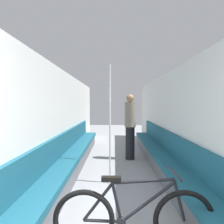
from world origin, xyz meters
The scene contains 7 objects.
wall_left centered at (-1.27, 3.98, 1.13)m, with size 0.10×11.15×2.26m, color silver.
wall_right centered at (1.27, 3.98, 1.13)m, with size 0.10×11.15×2.26m, color silver.
bench_seat_row_left centered at (-1.03, 4.08, 0.28)m, with size 0.45×7.04×0.87m.
bench_seat_row_right centered at (1.03, 4.08, 0.28)m, with size 0.45×7.04×0.87m.
bicycle centered at (0.13, 1.53, 0.34)m, with size 1.65×0.46×0.82m.
grab_pole_near centered at (-0.15, 3.46, 1.09)m, with size 0.08×0.08×2.24m.
passenger_standing centered at (0.36, 5.24, 0.91)m, with size 0.30×0.30×1.76m.
Camera 1 is at (-0.06, -0.64, 1.49)m, focal length 35.00 mm.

